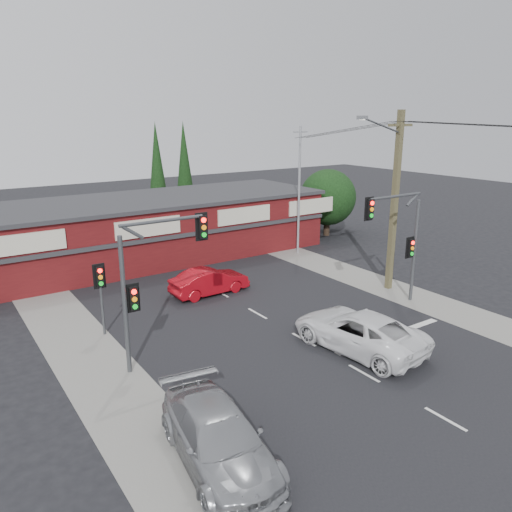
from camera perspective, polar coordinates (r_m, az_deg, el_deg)
ground at (r=22.52m, az=6.11°, el=-9.85°), size 120.00×120.00×0.00m
road_strip at (r=26.18m, az=-0.99°, el=-5.96°), size 14.00×70.00×0.01m
verge_left at (r=23.05m, az=-19.23°, el=-10.04°), size 3.00×70.00×0.02m
verge_right at (r=31.37m, az=12.11°, el=-2.58°), size 3.00×70.00×0.02m
stop_line at (r=23.84m, az=15.01°, el=-8.78°), size 6.50×0.35×0.01m
white_suv at (r=21.98m, az=11.63°, el=-8.37°), size 3.47×6.29×1.67m
silver_suv at (r=15.21m, az=-4.31°, el=-20.07°), size 3.10×5.90×1.63m
red_sedan at (r=28.10m, az=-5.33°, el=-2.90°), size 4.51×1.67×1.47m
lane_dashes at (r=25.46m, az=0.17°, el=-6.59°), size 0.12×45.73×0.01m
shop_building at (r=35.42m, az=-13.10°, el=3.04°), size 27.30×8.40×4.22m
tree_cluster at (r=42.17m, az=7.98°, el=6.36°), size 5.90×5.10×5.50m
conifer_near at (r=43.00m, az=-11.23°, el=9.86°), size 1.80×1.80×9.25m
conifer_far at (r=46.26m, az=-8.19°, el=10.40°), size 1.80×1.80×9.25m
traffic_mast_left at (r=19.54m, az=-12.05°, el=-1.77°), size 3.77×0.27×5.97m
traffic_mast_right at (r=26.60m, az=16.33°, el=2.64°), size 3.96×0.27×5.97m
pedestal_signal at (r=23.38m, az=-17.37°, el=-3.16°), size 0.55×0.27×3.38m
utility_pole at (r=28.71m, az=15.44°, el=6.59°), size 4.38×0.59×10.00m
steel_pole at (r=35.65m, az=4.95°, el=7.67°), size 1.20×0.16×9.00m
power_lines at (r=25.31m, az=25.83°, el=12.76°), size 2.01×29.00×1.22m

